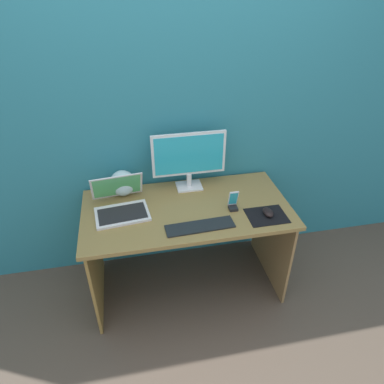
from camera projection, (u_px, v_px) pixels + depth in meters
ground_plane at (187, 283)px, 2.68m from camera, size 8.00×8.00×0.00m
wall_back at (175, 109)px, 2.32m from camera, size 6.00×0.04×2.50m
desk at (187, 225)px, 2.37m from camera, size 1.36×0.69×0.72m
monitor at (189, 158)px, 2.37m from camera, size 0.51×0.14×0.42m
laptop at (120, 204)px, 2.24m from camera, size 0.37×0.36×0.22m
fishbowl at (123, 183)px, 2.39m from camera, size 0.18×0.18×0.18m
keyboard_external at (200, 226)px, 2.12m from camera, size 0.43×0.13×0.01m
mousepad at (267, 216)px, 2.21m from camera, size 0.25×0.20×0.00m
mouse at (268, 212)px, 2.21m from camera, size 0.06×0.10×0.04m
phone_in_dock at (233, 203)px, 2.25m from camera, size 0.06×0.06×0.14m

